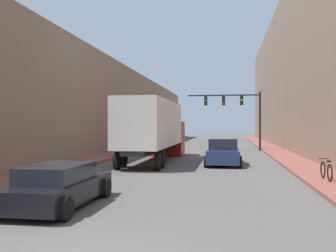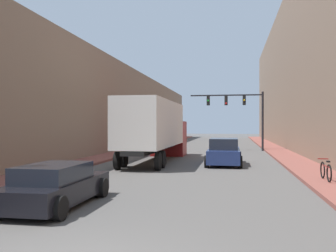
{
  "view_description": "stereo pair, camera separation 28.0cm",
  "coord_description": "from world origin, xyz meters",
  "views": [
    {
      "loc": [
        2.4,
        -5.58,
        2.44
      ],
      "look_at": [
        -0.73,
        13.87,
        2.39
      ],
      "focal_mm": 40.0,
      "sensor_mm": 36.0,
      "label": 1
    },
    {
      "loc": [
        2.67,
        -5.53,
        2.44
      ],
      "look_at": [
        -0.73,
        13.87,
        2.39
      ],
      "focal_mm": 40.0,
      "sensor_mm": 36.0,
      "label": 2
    }
  ],
  "objects": [
    {
      "name": "building_right",
      "position": [
        10.69,
        30.0,
        7.7
      ],
      "size": [
        6.0,
        80.0,
        15.41
      ],
      "color": "#846B56",
      "rests_on": "ground"
    },
    {
      "name": "parked_bicycle",
      "position": [
        6.44,
        10.83,
        0.53
      ],
      "size": [
        0.44,
        1.82,
        0.86
      ],
      "color": "black",
      "rests_on": "sidewalk_right"
    },
    {
      "name": "semi_truck",
      "position": [
        -2.43,
        18.95,
        2.23
      ],
      "size": [
        2.56,
        12.37,
        3.96
      ],
      "color": "silver",
      "rests_on": "ground"
    },
    {
      "name": "suv_car",
      "position": [
        2.11,
        17.63,
        0.77
      ],
      "size": [
        2.12,
        4.84,
        1.63
      ],
      "color": "navy",
      "rests_on": "ground"
    },
    {
      "name": "sidewalk_right",
      "position": [
        6.61,
        30.0,
        0.07
      ],
      "size": [
        2.15,
        80.0,
        0.15
      ],
      "color": "brown",
      "rests_on": "ground"
    },
    {
      "name": "building_left",
      "position": [
        -10.69,
        30.0,
        4.2
      ],
      "size": [
        6.0,
        80.0,
        8.4
      ],
      "color": "#846B56",
      "rests_on": "ground"
    },
    {
      "name": "traffic_signal_gantry",
      "position": [
        3.41,
        30.73,
        4.04
      ],
      "size": [
        6.92,
        0.35,
        5.6
      ],
      "color": "black",
      "rests_on": "ground"
    },
    {
      "name": "sidewalk_left",
      "position": [
        -6.61,
        30.0,
        0.07
      ],
      "size": [
        2.15,
        80.0,
        0.15
      ],
      "color": "brown",
      "rests_on": "ground"
    },
    {
      "name": "sedan_car",
      "position": [
        -2.56,
        4.91,
        0.62
      ],
      "size": [
        1.98,
        4.48,
        1.28
      ],
      "color": "black",
      "rests_on": "ground"
    }
  ]
}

